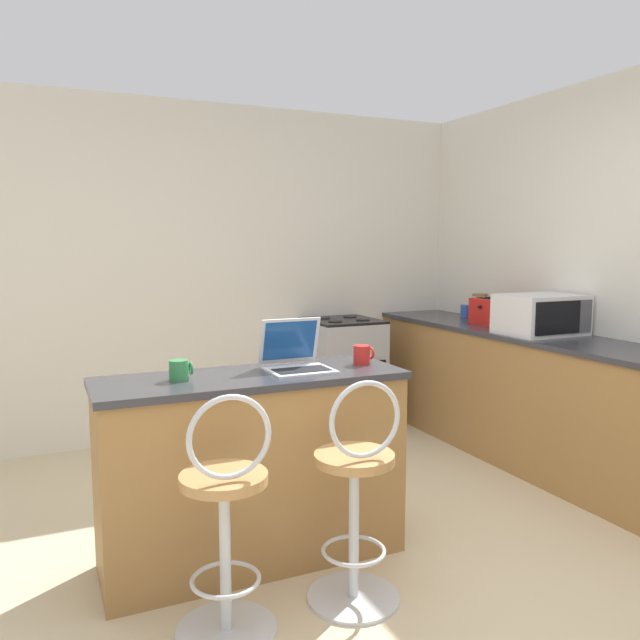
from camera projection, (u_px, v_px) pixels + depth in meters
name	position (u px, v px, depth m)	size (l,w,h in m)	color
ground_plane	(385.00, 597.00, 2.70)	(20.00, 20.00, 0.00)	beige
wall_back	(218.00, 272.00, 4.95)	(12.00, 0.06, 2.60)	silver
breakfast_bar	(253.00, 468.00, 2.98)	(1.45, 0.51, 0.91)	#9E703D
counter_right	(531.00, 398.00, 4.34)	(0.61, 3.15, 0.91)	#9E703D
bar_stool_near	(226.00, 524.00, 2.39)	(0.40, 0.40, 0.98)	silver
bar_stool_far	(356.00, 499.00, 2.62)	(0.40, 0.40, 0.98)	silver
laptop	(295.00, 357.00, 3.04)	(0.31, 0.30, 0.25)	silver
microwave	(541.00, 314.00, 4.22)	(0.53, 0.41, 0.27)	silver
toaster	(491.00, 312.00, 4.72)	(0.22, 0.29, 0.20)	red
stove_range	(343.00, 374.00, 5.12)	(0.55, 0.59, 0.92)	#9EA3A8
storage_jar	(479.00, 306.00, 5.09)	(0.12, 0.12, 0.21)	silver
mug_blue	(466.00, 311.00, 5.21)	(0.10, 0.08, 0.10)	#2D51AD
mug_red	(362.00, 355.00, 3.17)	(0.10, 0.08, 0.10)	red
mug_green	(180.00, 370.00, 2.80)	(0.10, 0.09, 0.09)	#338447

